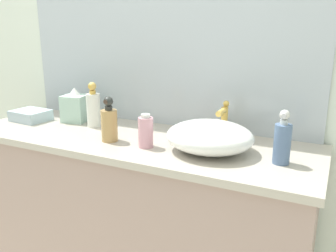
{
  "coord_description": "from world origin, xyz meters",
  "views": [
    {
      "loc": [
        0.89,
        -0.89,
        1.37
      ],
      "look_at": [
        0.26,
        0.4,
        0.97
      ],
      "focal_mm": 37.81,
      "sensor_mm": 36.0,
      "label": 1
    }
  ],
  "objects_px": {
    "soap_dispenser": "(93,108)",
    "spray_can": "(146,132)",
    "sink_basin": "(210,137)",
    "folded_hand_towel": "(31,115)",
    "lotion_bottle": "(109,123)",
    "perfume_bottle": "(282,141)",
    "tissue_box": "(75,107)"
  },
  "relations": [
    {
      "from": "soap_dispenser",
      "to": "spray_can",
      "type": "bearing_deg",
      "value": -22.7
    },
    {
      "from": "sink_basin",
      "to": "spray_can",
      "type": "xyz_separation_m",
      "value": [
        -0.25,
        -0.07,
        0.0
      ]
    },
    {
      "from": "sink_basin",
      "to": "folded_hand_towel",
      "type": "xyz_separation_m",
      "value": [
        -1.03,
        0.04,
        -0.03
      ]
    },
    {
      "from": "sink_basin",
      "to": "lotion_bottle",
      "type": "relative_size",
      "value": 1.78
    },
    {
      "from": "sink_basin",
      "to": "spray_can",
      "type": "relative_size",
      "value": 2.5
    },
    {
      "from": "perfume_bottle",
      "to": "spray_can",
      "type": "xyz_separation_m",
      "value": [
        -0.53,
        -0.06,
        -0.02
      ]
    },
    {
      "from": "soap_dispenser",
      "to": "perfume_bottle",
      "type": "distance_m",
      "value": 0.93
    },
    {
      "from": "perfume_bottle",
      "to": "sink_basin",
      "type": "bearing_deg",
      "value": 178.16
    },
    {
      "from": "lotion_bottle",
      "to": "tissue_box",
      "type": "distance_m",
      "value": 0.41
    },
    {
      "from": "soap_dispenser",
      "to": "spray_can",
      "type": "height_order",
      "value": "soap_dispenser"
    },
    {
      "from": "perfume_bottle",
      "to": "spray_can",
      "type": "relative_size",
      "value": 1.43
    },
    {
      "from": "lotion_bottle",
      "to": "tissue_box",
      "type": "bearing_deg",
      "value": 150.57
    },
    {
      "from": "soap_dispenser",
      "to": "sink_basin",
      "type": "bearing_deg",
      "value": -8.69
    },
    {
      "from": "folded_hand_towel",
      "to": "sink_basin",
      "type": "bearing_deg",
      "value": -2.45
    },
    {
      "from": "soap_dispenser",
      "to": "tissue_box",
      "type": "relative_size",
      "value": 1.24
    },
    {
      "from": "spray_can",
      "to": "perfume_bottle",
      "type": "bearing_deg",
      "value": 6.04
    },
    {
      "from": "soap_dispenser",
      "to": "spray_can",
      "type": "xyz_separation_m",
      "value": [
        0.39,
        -0.16,
        -0.03
      ]
    },
    {
      "from": "soap_dispenser",
      "to": "folded_hand_towel",
      "type": "height_order",
      "value": "soap_dispenser"
    },
    {
      "from": "tissue_box",
      "to": "soap_dispenser",
      "type": "bearing_deg",
      "value": -15.54
    },
    {
      "from": "lotion_bottle",
      "to": "perfume_bottle",
      "type": "bearing_deg",
      "value": 4.29
    },
    {
      "from": "lotion_bottle",
      "to": "perfume_bottle",
      "type": "xyz_separation_m",
      "value": [
        0.72,
        0.05,
        0.0
      ]
    },
    {
      "from": "perfume_bottle",
      "to": "spray_can",
      "type": "height_order",
      "value": "perfume_bottle"
    },
    {
      "from": "sink_basin",
      "to": "spray_can",
      "type": "bearing_deg",
      "value": -165.56
    },
    {
      "from": "folded_hand_towel",
      "to": "perfume_bottle",
      "type": "bearing_deg",
      "value": -2.32
    },
    {
      "from": "spray_can",
      "to": "tissue_box",
      "type": "xyz_separation_m",
      "value": [
        -0.54,
        0.21,
        0.01
      ]
    },
    {
      "from": "spray_can",
      "to": "folded_hand_towel",
      "type": "bearing_deg",
      "value": 171.93
    },
    {
      "from": "sink_basin",
      "to": "folded_hand_towel",
      "type": "distance_m",
      "value": 1.03
    },
    {
      "from": "sink_basin",
      "to": "perfume_bottle",
      "type": "relative_size",
      "value": 1.75
    },
    {
      "from": "soap_dispenser",
      "to": "lotion_bottle",
      "type": "relative_size",
      "value": 1.13
    },
    {
      "from": "tissue_box",
      "to": "folded_hand_towel",
      "type": "height_order",
      "value": "tissue_box"
    },
    {
      "from": "perfume_bottle",
      "to": "spray_can",
      "type": "distance_m",
      "value": 0.54
    },
    {
      "from": "perfume_bottle",
      "to": "folded_hand_towel",
      "type": "bearing_deg",
      "value": 177.68
    }
  ]
}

